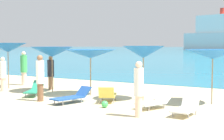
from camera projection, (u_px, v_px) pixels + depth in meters
ground_plane at (160, 83)px, 21.29m from camera, size 50.00×100.00×0.30m
umbrella_0 at (8, 48)px, 17.23m from camera, size 1.97×1.97×2.39m
umbrella_1 at (52, 52)px, 15.94m from camera, size 2.10×2.10×2.20m
umbrella_2 at (90, 54)px, 14.78m from camera, size 2.42×2.42×2.08m
umbrella_3 at (143, 52)px, 13.51m from camera, size 1.78×1.78×2.24m
umbrella_4 at (213, 54)px, 12.61m from camera, size 2.14×2.14×2.11m
lounge_chair_0 at (186, 107)px, 10.73m from camera, size 0.62×1.33×0.68m
lounge_chair_1 at (72, 96)px, 13.02m from camera, size 0.99×1.77×0.60m
lounge_chair_3 at (108, 95)px, 13.13m from camera, size 1.18×1.55×0.69m
lounge_chair_4 at (35, 89)px, 14.89m from camera, size 1.20×1.67×0.62m
lounge_chair_5 at (155, 101)px, 11.89m from camera, size 1.12×1.55×0.56m
beachgoer_0 at (139, 87)px, 10.38m from camera, size 0.30×0.30×1.77m
beachgoer_1 at (51, 72)px, 17.00m from camera, size 0.34×0.34×1.72m
beachgoer_2 at (24, 67)px, 18.76m from camera, size 0.37×0.37×1.93m
beachgoer_3 at (3, 73)px, 16.28m from camera, size 0.32×0.32×1.70m
beachgoer_4 at (40, 77)px, 13.34m from camera, size 0.33×0.33×1.88m
beach_ball at (105, 104)px, 12.01m from camera, size 0.26×0.26×0.26m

